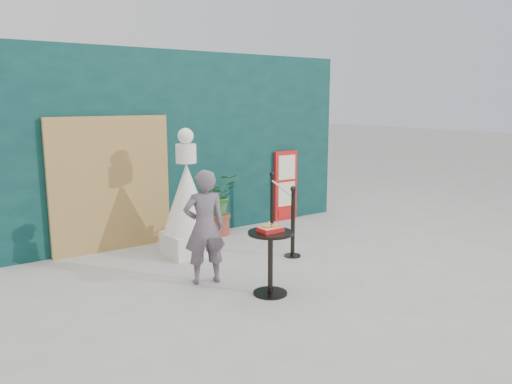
# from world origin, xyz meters

# --- Properties ---
(ground) EXTENTS (60.00, 60.00, 0.00)m
(ground) POSITION_xyz_m (0.00, 0.00, 0.00)
(ground) COLOR #ADAAA5
(ground) RESTS_ON ground
(back_wall) EXTENTS (6.00, 0.30, 3.00)m
(back_wall) POSITION_xyz_m (0.00, 3.15, 1.50)
(back_wall) COLOR #092C2C
(back_wall) RESTS_ON ground
(bamboo_fence) EXTENTS (1.80, 0.08, 2.00)m
(bamboo_fence) POSITION_xyz_m (-1.40, 2.94, 1.00)
(bamboo_fence) COLOR tan
(bamboo_fence) RESTS_ON ground
(woman) EXTENTS (0.59, 0.46, 1.41)m
(woman) POSITION_xyz_m (-0.95, 0.94, 0.71)
(woman) COLOR #675863
(woman) RESTS_ON ground
(menu_board) EXTENTS (0.50, 0.07, 1.30)m
(menu_board) POSITION_xyz_m (1.90, 2.95, 0.65)
(menu_board) COLOR red
(menu_board) RESTS_ON ground
(statue) EXTENTS (0.72, 0.72, 1.84)m
(statue) POSITION_xyz_m (-0.60, 2.07, 0.75)
(statue) COLOR white
(statue) RESTS_ON ground
(cafe_table) EXTENTS (0.52, 0.52, 0.75)m
(cafe_table) POSITION_xyz_m (-0.51, 0.17, 0.50)
(cafe_table) COLOR black
(cafe_table) RESTS_ON ground
(food_basket) EXTENTS (0.26, 0.19, 0.11)m
(food_basket) POSITION_xyz_m (-0.51, 0.18, 0.79)
(food_basket) COLOR red
(food_basket) RESTS_ON cafe_table
(planter) EXTENTS (0.61, 0.53, 1.03)m
(planter) POSITION_xyz_m (0.33, 2.77, 0.60)
(planter) COLOR brown
(planter) RESTS_ON ground
(stanchion_barrier) EXTENTS (0.84, 1.54, 1.03)m
(stanchion_barrier) POSITION_xyz_m (0.90, 1.78, 0.49)
(stanchion_barrier) COLOR black
(stanchion_barrier) RESTS_ON ground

